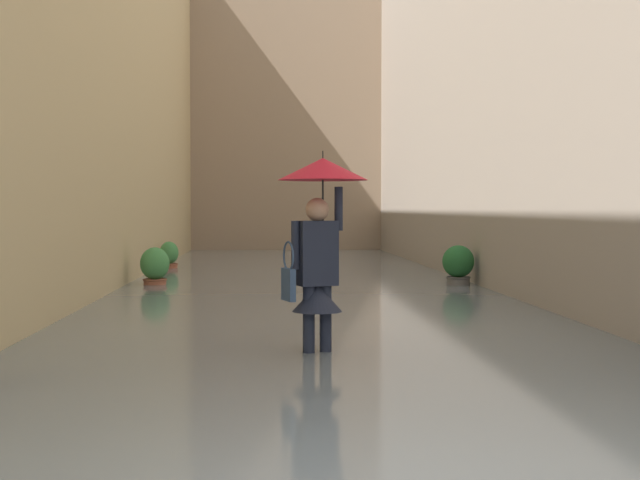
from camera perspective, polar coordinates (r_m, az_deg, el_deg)
The scene contains 8 objects.
ground_plane at distance 17.08m, azimuth -1.31°, elevation -3.41°, with size 66.24×66.24×0.00m, color #605B56.
flood_water at distance 17.07m, azimuth -1.31°, elevation -3.09°, with size 7.42×32.50×0.19m, color slate.
building_facade_right at distance 17.73m, azimuth -15.46°, elevation 13.60°, with size 2.04×30.50×10.40m.
building_facade_far at distance 31.31m, azimuth -2.25°, elevation 7.90°, with size 10.22×1.80×9.63m, color gray.
person_wading at distance 8.64m, azimuth -0.04°, elevation 1.04°, with size 0.90×0.90×2.20m.
potted_plant_far_right at distance 16.76m, azimuth -10.78°, elevation -1.88°, with size 0.55×0.55×0.90m.
potted_plant_mid_left at distance 16.58m, azimuth 9.06°, elevation -1.77°, with size 0.60×0.60×0.94m.
potted_plant_near_right at distance 21.34m, azimuth -9.87°, elevation -1.18°, with size 0.45×0.45×0.84m.
Camera 1 is at (0.61, 3.74, 1.63)m, focal length 48.77 mm.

